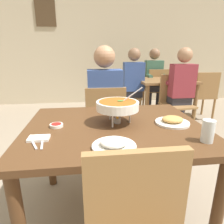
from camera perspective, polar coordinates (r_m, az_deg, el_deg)
ground_plane at (r=1.79m, az=0.66°, el=-26.96°), size 16.00×16.00×0.00m
cafe_rear_partition at (r=5.00m, az=-5.33°, el=20.03°), size 10.00×0.10×3.00m
picture_frame_hung at (r=5.08m, az=-18.82°, el=25.66°), size 0.44×0.03×0.56m
dining_table_main at (r=1.42m, az=0.75°, el=-7.77°), size 1.23×0.99×0.76m
chair_diner_main at (r=2.19m, az=-2.02°, el=-2.54°), size 0.44×0.44×0.90m
diner_main at (r=2.15m, az=-2.16°, el=3.67°), size 0.40×0.45×1.31m
curry_bowl at (r=1.38m, az=1.63°, el=1.83°), size 0.33×0.30×0.26m
rice_plate at (r=1.06m, az=0.61°, el=-9.36°), size 0.24×0.24×0.06m
appetizer_plate at (r=1.46m, az=17.17°, el=-2.50°), size 0.24×0.24×0.06m
sauce_dish at (r=1.40m, az=-15.88°, el=-3.72°), size 0.09×0.09×0.02m
napkin_folded at (r=1.23m, az=-20.55°, el=-7.19°), size 0.12×0.08×0.02m
fork_utensil at (r=1.20m, az=-21.99°, el=-8.34°), size 0.08×0.16×0.01m
spoon_utensil at (r=1.19m, az=-19.64°, el=-8.34°), size 0.04×0.17×0.01m
drink_glass at (r=1.24m, az=26.11°, el=-5.30°), size 0.07×0.07×0.13m
dining_table_far at (r=3.80m, az=15.17°, el=7.11°), size 1.00×0.80×0.76m
chair_bg_left at (r=4.32m, az=12.76°, el=6.96°), size 0.44×0.44×0.90m
chair_bg_middle at (r=3.76m, az=4.89°, el=5.83°), size 0.50×0.50×0.90m
chair_bg_right at (r=3.32m, az=17.71°, el=3.52°), size 0.49×0.49×0.90m
chair_bg_corner at (r=4.01m, az=25.00°, el=4.99°), size 0.45×0.45×0.90m
chair_bg_window at (r=4.16m, az=5.76°, el=6.91°), size 0.49×0.49×0.90m
patron_bg_left at (r=4.29m, az=12.11°, el=10.11°), size 0.40×0.45×1.31m
patron_bg_middle at (r=3.61m, az=6.12°, el=9.10°), size 0.40×0.45×1.31m
patron_bg_right at (r=3.26m, az=19.33°, el=7.37°), size 0.40×0.45×1.31m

